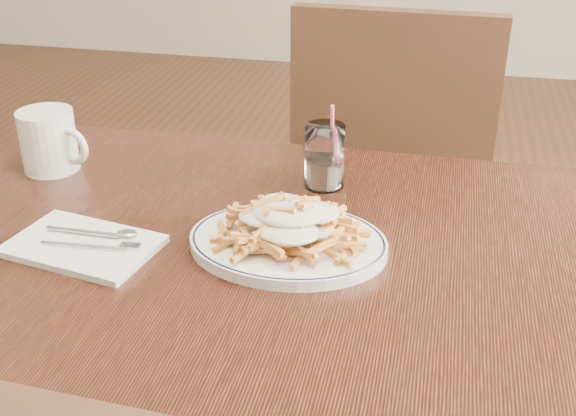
% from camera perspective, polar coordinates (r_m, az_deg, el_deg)
% --- Properties ---
extents(table, '(1.20, 0.80, 0.75)m').
position_cam_1_polar(table, '(1.15, -1.76, -6.20)').
color(table, black).
rests_on(table, ground).
extents(chair_far, '(0.47, 0.47, 0.98)m').
position_cam_1_polar(chair_far, '(1.81, 8.23, 2.66)').
color(chair_far, black).
rests_on(chair_far, ground).
extents(fries_plate, '(0.34, 0.31, 0.02)m').
position_cam_1_polar(fries_plate, '(1.09, -0.00, -2.77)').
color(fries_plate, white).
rests_on(fries_plate, table).
extents(loaded_fries, '(0.24, 0.20, 0.06)m').
position_cam_1_polar(loaded_fries, '(1.07, -0.00, -0.81)').
color(loaded_fries, '#C9833D').
rests_on(loaded_fries, fries_plate).
extents(napkin, '(0.24, 0.18, 0.01)m').
position_cam_1_polar(napkin, '(1.14, -15.89, -2.88)').
color(napkin, white).
rests_on(napkin, table).
extents(cutlery, '(0.17, 0.06, 0.01)m').
position_cam_1_polar(cutlery, '(1.14, -15.84, -2.40)').
color(cutlery, silver).
rests_on(cutlery, napkin).
extents(water_glass, '(0.07, 0.07, 0.15)m').
position_cam_1_polar(water_glass, '(1.27, 2.89, 3.79)').
color(water_glass, white).
rests_on(water_glass, table).
extents(coffee_mug, '(0.14, 0.10, 0.11)m').
position_cam_1_polar(coffee_mug, '(1.40, -18.32, 5.06)').
color(coffee_mug, white).
rests_on(coffee_mug, table).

